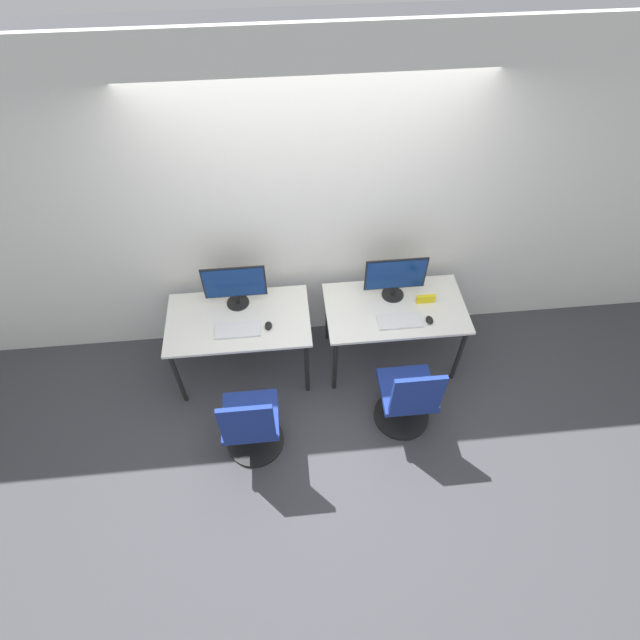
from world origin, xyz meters
TOP-DOWN VIEW (x-y plane):
  - ground_plane at (0.00, 0.00)m, footprint 20.00×20.00m
  - wall_back at (0.00, 0.81)m, footprint 12.00×0.05m
  - desk_left at (-0.67, 0.34)m, footprint 1.20×0.69m
  - monitor_left at (-0.67, 0.53)m, footprint 0.52×0.19m
  - keyboard_left at (-0.67, 0.21)m, footprint 0.37×0.16m
  - mouse_left at (-0.42, 0.23)m, footprint 0.06×0.09m
  - office_chair_left at (-0.61, -0.48)m, footprint 0.48×0.48m
  - desk_right at (0.67, 0.34)m, footprint 1.20×0.69m
  - monitor_right at (0.67, 0.49)m, footprint 0.52×0.19m
  - keyboard_right at (0.67, 0.18)m, footprint 0.37×0.16m
  - mouse_right at (0.92, 0.16)m, footprint 0.06×0.09m
  - office_chair_right at (0.67, -0.36)m, footprint 0.48×0.48m
  - placard_right at (0.94, 0.38)m, footprint 0.16×0.03m

SIDE VIEW (x-z plane):
  - ground_plane at x=0.00m, z-range 0.00..0.00m
  - office_chair_left at x=-0.61m, z-range -0.08..0.81m
  - office_chair_right at x=0.67m, z-range -0.08..0.81m
  - desk_left at x=-0.67m, z-range 0.28..1.00m
  - desk_right at x=0.67m, z-range 0.28..1.00m
  - keyboard_left at x=-0.67m, z-range 0.71..0.73m
  - keyboard_right at x=0.67m, z-range 0.71..0.73m
  - mouse_left at x=-0.42m, z-range 0.71..0.75m
  - mouse_right at x=0.92m, z-range 0.71..0.75m
  - placard_right at x=0.94m, z-range 0.71..0.79m
  - monitor_left at x=-0.67m, z-range 0.73..1.14m
  - monitor_right at x=0.67m, z-range 0.73..1.14m
  - wall_back at x=0.00m, z-range 0.00..2.80m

